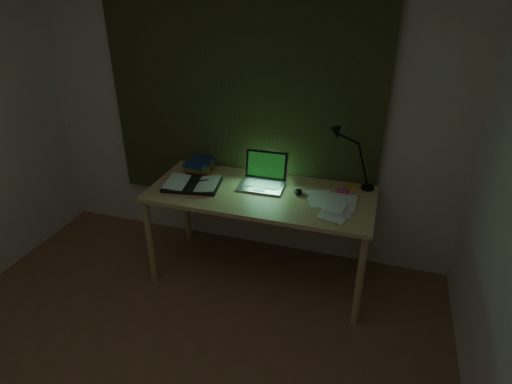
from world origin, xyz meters
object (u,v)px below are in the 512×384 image
at_px(laptop, 261,173).
at_px(open_textbook, 192,184).
at_px(desk, 261,235).
at_px(loose_papers, 330,205).
at_px(desk_lamp, 372,157).
at_px(book_stack, 200,165).

xyz_separation_m(laptop, open_textbook, (-0.51, -0.13, -0.10)).
relative_size(desk, loose_papers, 5.24).
bearing_deg(laptop, loose_papers, -15.75).
bearing_deg(desk_lamp, desk, -171.29).
relative_size(book_stack, desk_lamp, 0.45).
distance_m(desk, open_textbook, 0.66).
bearing_deg(desk_lamp, loose_papers, -135.84).
bearing_deg(loose_papers, desk, 173.33).
bearing_deg(laptop, book_stack, 164.04).
xyz_separation_m(book_stack, desk_lamp, (1.33, 0.06, 0.21)).
bearing_deg(book_stack, laptop, -14.69).
height_order(loose_papers, desk_lamp, desk_lamp).
relative_size(laptop, book_stack, 1.61).
xyz_separation_m(laptop, desk_lamp, (0.77, 0.21, 0.14)).
bearing_deg(laptop, desk_lamp, 14.24).
height_order(desk, loose_papers, loose_papers).
distance_m(laptop, book_stack, 0.59).
xyz_separation_m(loose_papers, desk_lamp, (0.23, 0.35, 0.25)).
bearing_deg(book_stack, desk_lamp, 2.79).
bearing_deg(laptop, open_textbook, -166.57).
xyz_separation_m(desk, desk_lamp, (0.75, 0.29, 0.64)).
bearing_deg(open_textbook, desk, -3.10).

